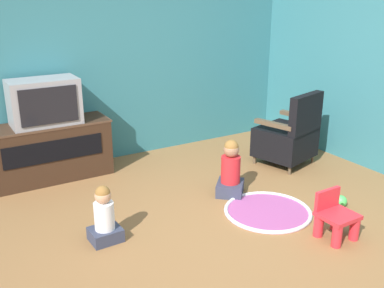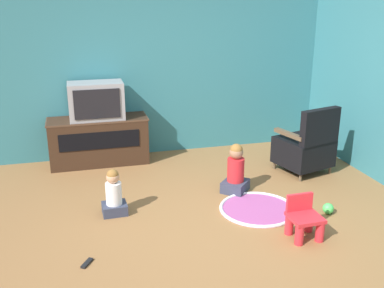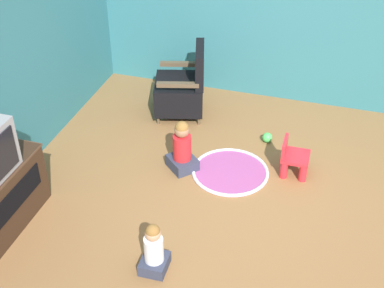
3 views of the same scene
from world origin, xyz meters
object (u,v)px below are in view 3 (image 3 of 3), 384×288
black_armchair (182,89)px  toy_ball (267,138)px  child_watching_left (154,250)px  yellow_kid_chair (294,159)px  child_watching_center (182,149)px

black_armchair → toy_ball: black_armchair is taller
toy_ball → child_watching_left: bearing=165.2°
yellow_kid_chair → child_watching_center: bearing=102.2°
child_watching_left → toy_ball: size_ratio=4.31×
toy_ball → yellow_kid_chair: bearing=-143.2°
black_armchair → child_watching_left: (-2.56, -0.56, -0.13)m
toy_ball → black_armchair: bearing=73.9°
child_watching_center → child_watching_left: bearing=140.7°
child_watching_center → yellow_kid_chair: bearing=-124.4°
yellow_kid_chair → child_watching_center: size_ratio=0.68×
child_watching_left → child_watching_center: (1.45, 0.21, 0.04)m
yellow_kid_chair → toy_ball: 0.63m
black_armchair → toy_ball: 1.23m
black_armchair → toy_ball: (-0.33, -1.15, -0.29)m
black_armchair → child_watching_left: black_armchair is taller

